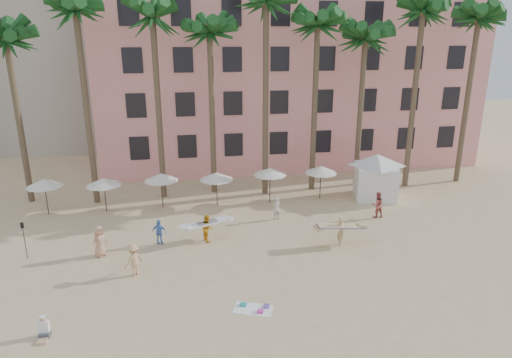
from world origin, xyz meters
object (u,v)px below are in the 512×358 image
Objects in this scene: carrier_yellow at (341,230)px; pink_hotel at (285,78)px; carrier_white at (207,227)px; cabana at (376,172)px.

pink_hotel is at bearing 87.08° from carrier_yellow.
carrier_yellow reaches higher than carrier_white.
cabana is at bearing 23.25° from carrier_white.
carrier_white is at bearing 167.04° from carrier_yellow.
pink_hotel reaches higher than carrier_white.
cabana is 14.56m from carrier_white.
carrier_white is (-7.97, 1.83, -0.07)m from carrier_yellow.
pink_hotel is 6.41× the size of cabana.
pink_hotel is 11.83× the size of carrier_yellow.
pink_hotel is at bearing 107.15° from cabana.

